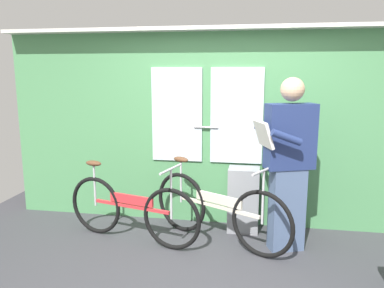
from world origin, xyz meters
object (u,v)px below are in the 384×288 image
at_px(bicycle_leaning_behind, 218,210).
at_px(bicycle_near_door, 131,209).
at_px(passenger_reading_newspaper, 288,161).
at_px(trash_bin_by_wall, 243,199).

bearing_deg(bicycle_leaning_behind, bicycle_near_door, -144.68).
relative_size(bicycle_near_door, passenger_reading_newspaper, 0.90).
xyz_separation_m(bicycle_leaning_behind, passenger_reading_newspaper, (0.70, -0.03, 0.56)).
bearing_deg(bicycle_leaning_behind, trash_bin_by_wall, 84.29).
bearing_deg(bicycle_near_door, bicycle_leaning_behind, 22.03).
distance_m(passenger_reading_newspaper, trash_bin_by_wall, 0.82).
relative_size(bicycle_near_door, trash_bin_by_wall, 2.13).
xyz_separation_m(bicycle_near_door, passenger_reading_newspaper, (1.62, 0.08, 0.58)).
bearing_deg(trash_bin_by_wall, bicycle_leaning_behind, -124.12).
distance_m(bicycle_leaning_behind, passenger_reading_newspaper, 0.90).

